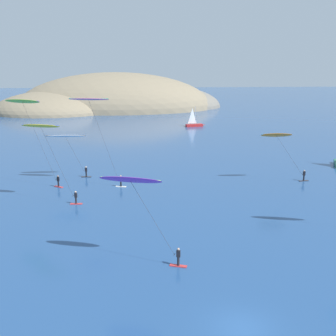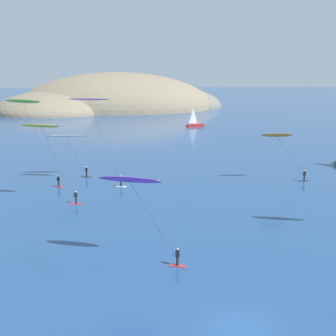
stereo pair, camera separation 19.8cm
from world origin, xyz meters
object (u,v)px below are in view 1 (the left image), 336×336
at_px(sailboat_far, 195,124).
at_px(kitesurfer_yellow, 44,133).
at_px(kitesurfer_purple, 134,186).
at_px(kitesurfer_white, 67,139).
at_px(kitesurfer_orange, 279,139).
at_px(kitesurfer_pink, 92,107).
at_px(kitesurfer_lime, 25,107).

xyz_separation_m(sailboat_far, kitesurfer_yellow, (-28.32, -64.88, 8.26)).
bearing_deg(kitesurfer_purple, kitesurfer_white, 108.68).
xyz_separation_m(kitesurfer_purple, kitesurfer_yellow, (-10.88, 17.57, 1.89)).
distance_m(kitesurfer_yellow, kitesurfer_orange, 33.03).
height_order(sailboat_far, kitesurfer_pink, kitesurfer_pink).
distance_m(sailboat_far, kitesurfer_white, 59.78).
bearing_deg(kitesurfer_white, kitesurfer_lime, -144.51).
height_order(kitesurfer_purple, kitesurfer_pink, kitesurfer_pink).
relative_size(sailboat_far, kitesurfer_yellow, 0.59).
distance_m(kitesurfer_white, kitesurfer_orange, 31.65).
bearing_deg(kitesurfer_white, kitesurfer_orange, -8.81).
xyz_separation_m(sailboat_far, kitesurfer_purple, (-17.44, -82.45, 6.37)).
bearing_deg(sailboat_far, kitesurfer_lime, -119.93).
relative_size(sailboat_far, kitesurfer_orange, 0.78).
bearing_deg(kitesurfer_yellow, kitesurfer_white, 85.90).
bearing_deg(kitesurfer_lime, kitesurfer_orange, -2.01).
bearing_deg(kitesurfer_pink, kitesurfer_yellow, -127.35).
distance_m(kitesurfer_purple, kitesurfer_pink, 25.46).
xyz_separation_m(kitesurfer_purple, kitesurfer_lime, (-15.03, 26.05, 4.26)).
xyz_separation_m(kitesurfer_white, kitesurfer_orange, (31.28, -4.85, 0.43)).
xyz_separation_m(sailboat_far, kitesurfer_white, (-27.46, -52.82, 5.38)).
xyz_separation_m(kitesurfer_yellow, kitesurfer_orange, (32.14, 7.20, -2.45)).
height_order(sailboat_far, kitesurfer_yellow, kitesurfer_yellow).
relative_size(kitesurfer_lime, kitesurfer_orange, 1.62).
xyz_separation_m(sailboat_far, kitesurfer_orange, (3.82, -57.67, 5.81)).
distance_m(kitesurfer_purple, kitesurfer_lime, 30.37).
relative_size(sailboat_far, kitesurfer_lime, 0.48).
relative_size(kitesurfer_pink, kitesurfer_yellow, 1.25).
xyz_separation_m(sailboat_far, kitesurfer_lime, (-32.47, -56.40, 10.63)).
bearing_deg(sailboat_far, kitesurfer_purple, -101.95).
xyz_separation_m(kitesurfer_purple, kitesurfer_white, (-10.01, 29.62, -0.99)).
xyz_separation_m(sailboat_far, kitesurfer_pink, (-23.07, -58.00, 10.70)).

